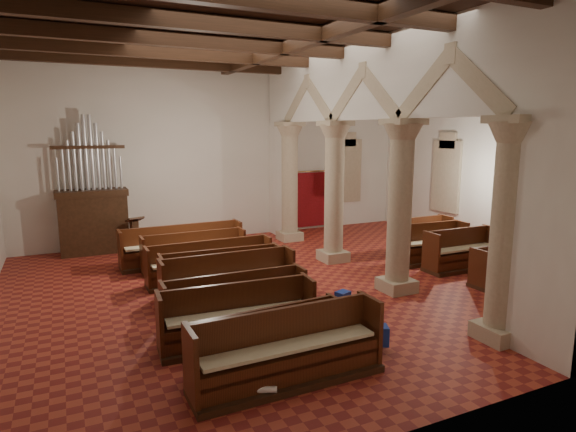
{
  "coord_description": "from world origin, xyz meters",
  "views": [
    {
      "loc": [
        -5.27,
        -10.4,
        3.83
      ],
      "look_at": [
        -0.14,
        0.5,
        1.66
      ],
      "focal_mm": 30.0,
      "sensor_mm": 36.0,
      "label": 1
    }
  ],
  "objects_px": {
    "lectern": "(135,238)",
    "processional_banner": "(335,210)",
    "pipe_organ": "(93,210)",
    "nave_pew_0": "(288,360)",
    "aisle_pew_0": "(506,271)"
  },
  "relations": [
    {
      "from": "lectern",
      "to": "processional_banner",
      "type": "bearing_deg",
      "value": -13.12
    },
    {
      "from": "pipe_organ",
      "to": "nave_pew_0",
      "type": "distance_m",
      "value": 10.02
    },
    {
      "from": "pipe_organ",
      "to": "lectern",
      "type": "relative_size",
      "value": 3.66
    },
    {
      "from": "nave_pew_0",
      "to": "aisle_pew_0",
      "type": "bearing_deg",
      "value": 15.28
    },
    {
      "from": "lectern",
      "to": "aisle_pew_0",
      "type": "xyz_separation_m",
      "value": [
        8.0,
        -7.01,
        -0.16
      ]
    },
    {
      "from": "pipe_organ",
      "to": "aisle_pew_0",
      "type": "bearing_deg",
      "value": -40.24
    },
    {
      "from": "lectern",
      "to": "processional_banner",
      "type": "distance_m",
      "value": 7.43
    },
    {
      "from": "processional_banner",
      "to": "lectern",
      "type": "bearing_deg",
      "value": -172.23
    },
    {
      "from": "processional_banner",
      "to": "aisle_pew_0",
      "type": "height_order",
      "value": "processional_banner"
    },
    {
      "from": "pipe_organ",
      "to": "lectern",
      "type": "xyz_separation_m",
      "value": [
        1.12,
        -0.7,
        -0.87
      ]
    },
    {
      "from": "pipe_organ",
      "to": "processional_banner",
      "type": "bearing_deg",
      "value": -2.2
    },
    {
      "from": "pipe_organ",
      "to": "aisle_pew_0",
      "type": "distance_m",
      "value": 11.99
    },
    {
      "from": "processional_banner",
      "to": "aisle_pew_0",
      "type": "distance_m",
      "value": 7.43
    },
    {
      "from": "aisle_pew_0",
      "to": "nave_pew_0",
      "type": "bearing_deg",
      "value": -165.99
    },
    {
      "from": "pipe_organ",
      "to": "nave_pew_0",
      "type": "relative_size",
      "value": 1.43
    }
  ]
}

